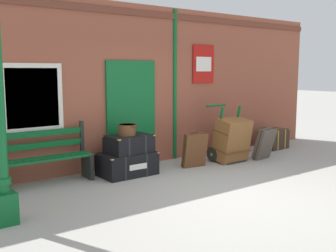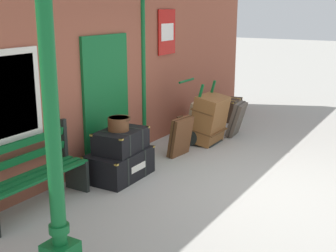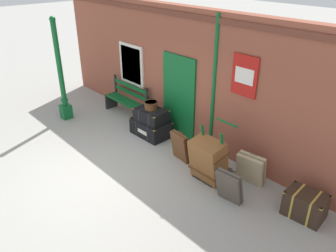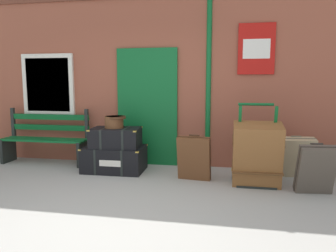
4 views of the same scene
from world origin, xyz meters
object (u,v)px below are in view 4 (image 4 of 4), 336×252
Objects in this scene: steamer_trunk_base at (115,159)px; suitcase_slate at (194,158)px; round_hatbox at (114,121)px; large_brown_trunk at (257,154)px; steamer_trunk_middle at (116,137)px; suitcase_oxblood at (316,170)px; porters_trolley at (255,165)px; suitcase_olive at (295,157)px; platform_bench at (46,139)px.

suitcase_slate is at bearing -11.32° from steamer_trunk_base.
large_brown_trunk is at bearing -9.51° from round_hatbox.
steamer_trunk_base is at bearing 161.15° from steamer_trunk_middle.
suitcase_slate is 1.71m from suitcase_oxblood.
porters_trolley is 1.78× the size of suitcase_olive.
platform_bench is at bearing 168.50° from steamer_trunk_base.
suitcase_slate is at bearing 173.68° from large_brown_trunk.
steamer_trunk_base is 1.42m from suitcase_slate.
steamer_trunk_base is 2.96m from suitcase_olive.
steamer_trunk_middle is 1.28× the size of suitcase_olive.
suitcase_olive is (2.91, 0.22, -0.26)m from steamer_trunk_middle.
steamer_trunk_middle is 1.20× the size of suitcase_slate.
suitcase_slate reaches higher than suitcase_olive.
suitcase_olive is (2.95, 0.21, 0.11)m from steamer_trunk_base.
porters_trolley reaches higher than steamer_trunk_base.
porters_trolley is at bearing 90.00° from large_brown_trunk.
platform_bench is at bearing 168.79° from round_hatbox.
large_brown_trunk is 1.33× the size of suitcase_slate.
steamer_trunk_base is at bearing 170.66° from large_brown_trunk.
suitcase_slate is (-0.92, -0.08, 0.07)m from porters_trolley.
suitcase_oxblood is at bearing -11.63° from suitcase_slate.
porters_trolley is (2.31, -0.20, 0.06)m from steamer_trunk_base.
porters_trolley is 1.25× the size of large_brown_trunk.
large_brown_trunk is (3.75, -0.67, 0.03)m from platform_bench.
suitcase_olive is at bearing -1.13° from platform_bench.
platform_bench is 3.81m from large_brown_trunk.
steamer_trunk_base is 3.12m from suitcase_oxblood.
platform_bench is 1.88× the size of steamer_trunk_middle.
platform_bench reaches higher than steamer_trunk_middle.
steamer_trunk_middle is at bearing -18.85° from steamer_trunk_base.
steamer_trunk_base is 0.87× the size of porters_trolley.
large_brown_trunk is at bearing -10.17° from platform_bench.
porters_trolley is at bearing -147.64° from suitcase_olive.
platform_bench is 4.52× the size of round_hatbox.
round_hatbox is at bearing 144.23° from steamer_trunk_middle.
suitcase_oxblood is at bearing -29.32° from porters_trolley.
round_hatbox is 2.38m from porters_trolley.
suitcase_slate is at bearing -162.81° from suitcase_olive.
large_brown_trunk reaches higher than suitcase_olive.
large_brown_trunk is 1.42× the size of suitcase_olive.
platform_bench is 1.52m from steamer_trunk_middle.
suitcase_slate is at bearing 168.37° from suitcase_oxblood.
steamer_trunk_middle is (1.48, -0.31, 0.14)m from platform_bench.
suitcase_slate is 1.07× the size of suitcase_olive.
suitcase_oxblood is at bearing -17.90° from large_brown_trunk.
large_brown_trunk is at bearing -9.34° from steamer_trunk_base.
round_hatbox is 0.30× the size of porters_trolley.
steamer_trunk_middle is 1.39m from suitcase_slate.
suitcase_oxblood is at bearing -11.63° from round_hatbox.
platform_bench is at bearing 168.31° from steamer_trunk_middle.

